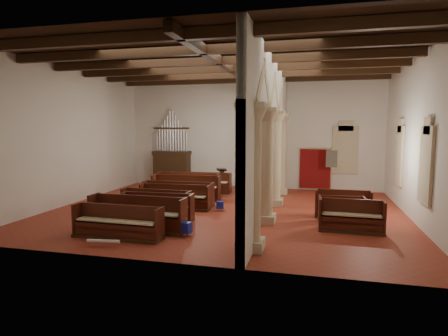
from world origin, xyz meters
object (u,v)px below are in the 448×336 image
lectern (222,181)px  processional_banner (331,178)px  aisle_pew_0 (351,221)px  pipe_organ (172,162)px  nave_pew_0 (118,227)px

lectern → processional_banner: (5.58, 0.39, 0.29)m
lectern → aisle_pew_0: (5.98, -6.43, -0.16)m
lectern → aisle_pew_0: bearing=-49.2°
pipe_organ → processional_banner: bearing=-4.1°
pipe_organ → processional_banner: 8.84m
pipe_organ → aisle_pew_0: (9.20, -7.44, -1.02)m
pipe_organ → nave_pew_0: bearing=-77.8°
lectern → nave_pew_0: 8.96m
lectern → processional_banner: processional_banner is taller
pipe_organ → processional_banner: pipe_organ is taller
processional_banner → nave_pew_0: processional_banner is taller
lectern → nave_pew_0: size_ratio=0.43×
pipe_organ → nave_pew_0: (2.14, -9.91, -1.04)m
lectern → aisle_pew_0: lectern is taller
aisle_pew_0 → nave_pew_0: bearing=-158.7°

